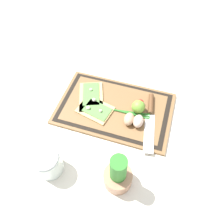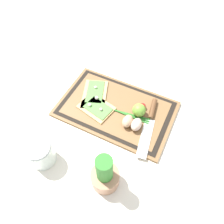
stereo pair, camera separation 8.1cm
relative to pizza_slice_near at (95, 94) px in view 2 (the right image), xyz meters
The scene contains 12 objects.
ground_plane 0.12m from the pizza_slice_near, 168.56° to the left, with size 6.00×6.00×0.00m, color silver.
cutting_board 0.12m from the pizza_slice_near, 168.56° to the left, with size 0.49×0.31×0.02m.
pizza_slice_near is the anchor object (origin of this frame).
pizza_slice_far 0.08m from the pizza_slice_near, 123.97° to the left, with size 0.16×0.13×0.02m.
knife 0.27m from the pizza_slice_near, behind, with size 0.08×0.28×0.02m.
egg_brown 0.21m from the pizza_slice_near, 158.28° to the left, with size 0.04×0.06×0.04m, color tan.
egg_pink 0.25m from the pizza_slice_near, 161.79° to the left, with size 0.04×0.06×0.04m, color beige.
lime 0.22m from the pizza_slice_near, behind, with size 0.06×0.06×0.06m, color #70A838.
cherry_tomato_red 0.22m from the pizza_slice_near, behind, with size 0.03×0.03×0.03m, color red.
scallion_bunch 0.14m from the pizza_slice_near, 162.99° to the left, with size 0.29×0.05×0.01m.
herb_pot 0.39m from the pizza_slice_near, 124.16° to the left, with size 0.10×0.10×0.18m.
sauce_jar 0.35m from the pizza_slice_near, 85.35° to the left, with size 0.10×0.10×0.10m.
Camera 2 is at (-0.23, 0.51, 0.78)m, focal length 35.00 mm.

